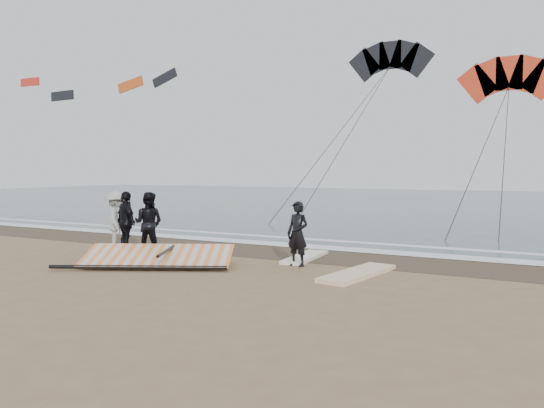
{
  "coord_description": "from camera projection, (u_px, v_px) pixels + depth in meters",
  "views": [
    {
      "loc": [
        6.69,
        -10.05,
        2.54
      ],
      "look_at": [
        -0.24,
        3.0,
        1.6
      ],
      "focal_mm": 35.0,
      "sensor_mm": 36.0,
      "label": 1
    }
  ],
  "objects": [
    {
      "name": "ground",
      "position": [
        220.0,
        281.0,
        12.15
      ],
      "size": [
        120.0,
        120.0,
        0.0
      ],
      "primitive_type": "plane",
      "color": "#8C704C",
      "rests_on": "ground"
    },
    {
      "name": "sea",
      "position": [
        455.0,
        203.0,
        41.23
      ],
      "size": [
        120.0,
        54.0,
        0.02
      ],
      "primitive_type": "cube",
      "color": "#233838",
      "rests_on": "ground"
    },
    {
      "name": "wet_sand",
      "position": [
        302.0,
        254.0,
        16.12
      ],
      "size": [
        120.0,
        2.8,
        0.01
      ],
      "primitive_type": "cube",
      "color": "#4C3D2B",
      "rests_on": "ground"
    },
    {
      "name": "foam_near",
      "position": [
        320.0,
        247.0,
        17.35
      ],
      "size": [
        120.0,
        0.9,
        0.01
      ],
      "primitive_type": "cube",
      "color": "white",
      "rests_on": "sea"
    },
    {
      "name": "foam_far",
      "position": [
        339.0,
        241.0,
        18.85
      ],
      "size": [
        120.0,
        0.45,
        0.01
      ],
      "primitive_type": "cube",
      "color": "white",
      "rests_on": "sea"
    },
    {
      "name": "man_main",
      "position": [
        298.0,
        234.0,
        14.03
      ],
      "size": [
        0.69,
        0.52,
        1.73
      ],
      "primitive_type": "imported",
      "rotation": [
        0.0,
        0.0,
        -0.18
      ],
      "color": "black",
      "rests_on": "ground"
    },
    {
      "name": "board_white",
      "position": [
        358.0,
        273.0,
        12.79
      ],
      "size": [
        1.18,
        2.78,
        0.11
      ],
      "primitive_type": "cube",
      "rotation": [
        0.0,
        0.0,
        -0.16
      ],
      "color": "white",
      "rests_on": "ground"
    },
    {
      "name": "board_cream",
      "position": [
        305.0,
        257.0,
        15.22
      ],
      "size": [
        0.77,
        2.37,
        0.1
      ],
      "primitive_type": "cube",
      "rotation": [
        0.0,
        0.0,
        0.06
      ],
      "color": "white",
      "rests_on": "ground"
    },
    {
      "name": "trio_cluster",
      "position": [
        129.0,
        222.0,
        16.42
      ],
      "size": [
        2.63,
        1.4,
        1.9
      ],
      "color": "black",
      "rests_on": "ground"
    },
    {
      "name": "sail_rig",
      "position": [
        160.0,
        258.0,
        14.13
      ],
      "size": [
        4.16,
        3.34,
        0.51
      ],
      "color": "black",
      "rests_on": "ground"
    },
    {
      "name": "kite_red",
      "position": [
        509.0,
        82.0,
        31.21
      ],
      "size": [
        6.41,
        7.71,
        16.91
      ],
      "color": "red",
      "rests_on": "ground"
    },
    {
      "name": "kite_dark",
      "position": [
        390.0,
        63.0,
        38.46
      ],
      "size": [
        6.97,
        8.68,
        19.88
      ],
      "color": "black",
      "rests_on": "ground"
    },
    {
      "name": "distant_kites",
      "position": [
        95.0,
        85.0,
        53.02
      ],
      "size": [
        20.47,
        6.12,
        3.58
      ],
      "color": "#CF4C18",
      "rests_on": "ground"
    }
  ]
}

